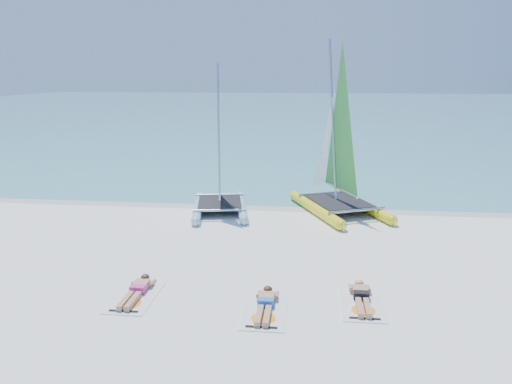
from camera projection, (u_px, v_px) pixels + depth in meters
ground at (267, 253)px, 15.21m from camera, size 140.00×140.00×0.00m
sea at (305, 108)px, 76.06m from camera, size 140.00×115.00×0.01m
wet_sand_strip at (279, 206)px, 20.52m from camera, size 140.00×1.40×0.01m
catamaran_blue at (219, 167)px, 19.54m from camera, size 2.84×4.65×5.93m
catamaran_yellow at (335, 155)px, 19.75m from camera, size 4.23×5.60×6.90m
towel_a at (135, 297)px, 12.21m from camera, size 1.00×1.85×0.02m
sunbather_a at (137, 290)px, 12.37m from camera, size 0.37×1.73×0.26m
towel_b at (265, 312)px, 11.49m from camera, size 1.00×1.85×0.02m
sunbather_b at (265, 303)px, 11.65m from camera, size 0.37×1.73×0.26m
towel_c at (362, 304)px, 11.87m from camera, size 1.00×1.85×0.02m
sunbather_c at (361, 296)px, 12.03m from camera, size 0.37×1.73×0.26m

